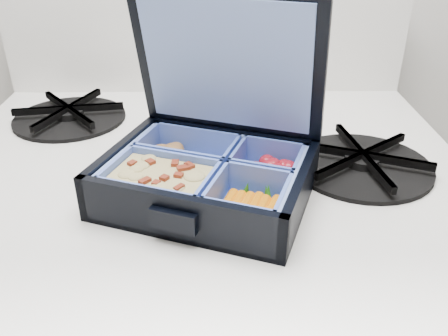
{
  "coord_description": "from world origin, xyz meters",
  "views": [
    {
      "loc": [
        0.32,
        1.16,
        1.23
      ],
      "look_at": [
        0.33,
        1.6,
        0.99
      ],
      "focal_mm": 38.0,
      "sensor_mm": 36.0,
      "label": 1
    }
  ],
  "objects": [
    {
      "name": "bento_box",
      "position": [
        0.31,
        1.59,
        0.98
      ],
      "size": [
        0.25,
        0.22,
        0.05
      ],
      "primitive_type": null,
      "rotation": [
        0.0,
        0.0,
        -0.35
      ],
      "color": "black",
      "rests_on": "stove"
    },
    {
      "name": "burner_grate",
      "position": [
        0.49,
        1.65,
        0.97
      ],
      "size": [
        0.22,
        0.22,
        0.02
      ],
      "primitive_type": "cylinder",
      "rotation": [
        0.0,
        0.0,
        -0.39
      ],
      "color": "black",
      "rests_on": "stove"
    },
    {
      "name": "burner_grate_rear",
      "position": [
        0.1,
        1.8,
        0.97
      ],
      "size": [
        0.18,
        0.18,
        0.02
      ],
      "primitive_type": "cylinder",
      "rotation": [
        0.0,
        0.0,
        0.16
      ],
      "color": "black",
      "rests_on": "stove"
    },
    {
      "name": "fork",
      "position": [
        0.34,
        1.71,
        0.96
      ],
      "size": [
        0.07,
        0.19,
        0.01
      ],
      "primitive_type": null,
      "rotation": [
        0.0,
        0.0,
        -0.24
      ],
      "color": "#A9AAC5",
      "rests_on": "stove"
    }
  ]
}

